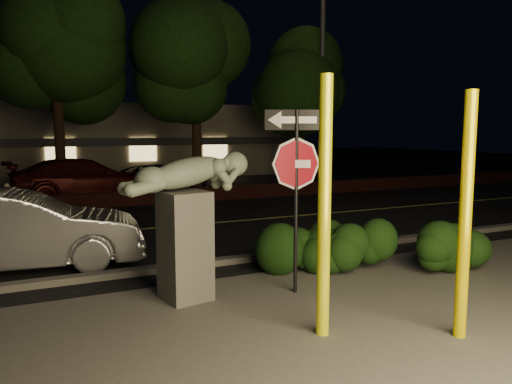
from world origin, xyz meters
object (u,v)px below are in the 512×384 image
Objects in this scene: yellow_pole_left at (324,209)px; yellow_pole_right at (465,217)px; parked_car_darkred at (84,179)px; sculpture at (187,210)px; parked_car_dark at (160,178)px; streetlight at (319,38)px; signpost at (296,164)px; silver_sedan at (16,231)px.

yellow_pole_left is 1.06× the size of yellow_pole_right.
parked_car_darkred is at bearing 94.84° from yellow_pole_left.
sculpture is 13.76m from parked_car_dark.
streetlight is at bearing 39.41° from sculpture.
signpost is 12.88m from parked_car_darkred.
signpost is at bearing -178.73° from parked_car_darkred.
yellow_pole_left is 6.14m from silver_sedan.
silver_sedan is at bearing 135.58° from parked_car_dark.
parked_car_darkred is (-9.35, 1.33, -5.61)m from streetlight.
signpost is 14.35m from streetlight.
streetlight is (9.26, 10.92, 5.00)m from sculpture.
streetlight is 10.98m from parked_car_darkred.
parked_car_darkred is at bearing -7.52° from silver_sedan.
yellow_pole_right is at bearing -176.21° from parked_car_darkred.
streetlight is at bearing 64.36° from yellow_pole_right.
parked_car_dark is at bearing 88.49° from yellow_pole_right.
streetlight is 2.50× the size of parked_car_dark.
streetlight is (8.14, 12.97, 4.75)m from yellow_pole_left.
yellow_pole_right is at bearing -132.66° from silver_sedan.
silver_sedan is 9.61m from parked_car_darkred.
parked_car_dark is (1.44, 13.85, -1.48)m from signpost.
yellow_pole_right is at bearing -42.76° from signpost.
silver_sedan is at bearing -157.43° from streetlight.
parked_car_darkred is at bearing 80.10° from sculpture.
yellow_pole_left is 1.73m from yellow_pole_right.
sculpture is (-2.65, 2.85, -0.15)m from yellow_pole_right.
streetlight is 2.00× the size of parked_car_darkred.
silver_sedan is (-4.02, 3.37, -1.33)m from signpost.
yellow_pole_right is 1.06× the size of signpost.
sculpture is at bearing 173.91° from parked_car_darkred.
yellow_pole_right reaches higher than silver_sedan.
yellow_pole_right is 16.03m from streetlight.
yellow_pole_left is at bearing 152.10° from yellow_pole_right.
streetlight is at bearing 80.67° from signpost.
yellow_pole_left is 0.61× the size of parked_car_darkred.
silver_sedan is (-5.03, 5.77, -0.80)m from yellow_pole_right.
yellow_pole_right is at bearing -57.38° from sculpture.
yellow_pole_right is 0.68× the size of silver_sedan.
silver_sedan is at bearing 118.87° from sculpture.
yellow_pole_right reaches higher than parked_car_dark.
signpost reaches higher than parked_car_dark.
sculpture is 12.26m from parked_car_darkred.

